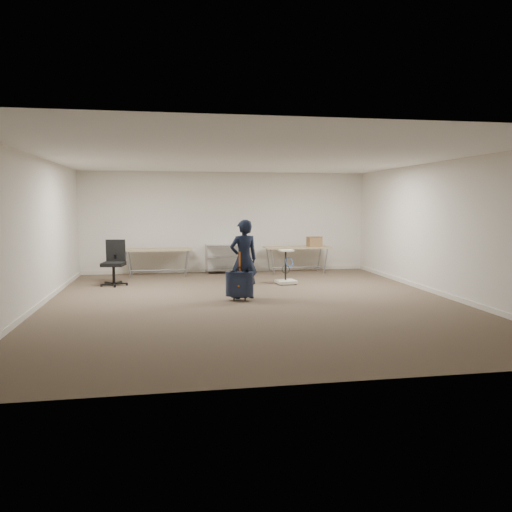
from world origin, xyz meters
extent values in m
plane|color=#4A3E2D|center=(0.00, 0.00, 0.00)|extent=(9.00, 9.00, 0.00)
plane|color=silver|center=(0.00, 4.50, 1.40)|extent=(8.00, 0.00, 8.00)
plane|color=silver|center=(0.00, -4.50, 1.40)|extent=(8.00, 0.00, 8.00)
plane|color=silver|center=(-4.00, 0.00, 1.40)|extent=(0.00, 9.00, 9.00)
plane|color=silver|center=(4.00, 0.00, 1.40)|extent=(0.00, 9.00, 9.00)
plane|color=white|center=(0.00, 0.00, 2.80)|extent=(8.00, 8.00, 0.00)
cube|color=silver|center=(0.00, 4.49, 0.05)|extent=(8.00, 0.02, 0.10)
cube|color=silver|center=(-3.99, 0.00, 0.05)|extent=(0.02, 9.00, 0.10)
cube|color=silver|center=(3.99, 0.00, 0.05)|extent=(0.02, 9.00, 0.10)
cube|color=#8D7956|center=(-1.90, 3.95, 0.71)|extent=(1.80, 0.75, 0.03)
cylinder|color=gray|center=(-1.90, 3.95, 0.15)|extent=(1.50, 0.02, 0.02)
cylinder|color=gray|center=(-2.65, 3.65, 0.35)|extent=(0.13, 0.04, 0.69)
cylinder|color=gray|center=(-1.15, 3.65, 0.35)|extent=(0.13, 0.04, 0.69)
cylinder|color=gray|center=(-2.65, 4.25, 0.35)|extent=(0.13, 0.04, 0.69)
cylinder|color=gray|center=(-1.15, 4.25, 0.35)|extent=(0.13, 0.04, 0.69)
cube|color=#8D7956|center=(1.90, 3.95, 0.71)|extent=(1.80, 0.75, 0.03)
cylinder|color=gray|center=(1.90, 3.95, 0.15)|extent=(1.50, 0.02, 0.02)
cylinder|color=gray|center=(1.15, 3.65, 0.35)|extent=(0.13, 0.04, 0.69)
cylinder|color=gray|center=(2.65, 3.65, 0.35)|extent=(0.13, 0.04, 0.69)
cylinder|color=gray|center=(1.15, 4.25, 0.35)|extent=(0.13, 0.04, 0.69)
cylinder|color=gray|center=(2.65, 4.25, 0.35)|extent=(0.13, 0.04, 0.69)
cylinder|color=#B8BBBF|center=(-0.60, 3.98, 0.40)|extent=(0.02, 0.02, 0.80)
cylinder|color=#B8BBBF|center=(0.60, 3.98, 0.40)|extent=(0.02, 0.02, 0.80)
cylinder|color=#B8BBBF|center=(-0.60, 4.42, 0.40)|extent=(0.02, 0.02, 0.80)
cylinder|color=#B8BBBF|center=(0.60, 4.42, 0.40)|extent=(0.02, 0.02, 0.80)
cube|color=#B8BBBF|center=(0.00, 4.20, 0.10)|extent=(1.20, 0.45, 0.02)
cube|color=#B8BBBF|center=(0.00, 4.20, 0.45)|extent=(1.20, 0.45, 0.02)
cube|color=#B8BBBF|center=(0.00, 4.20, 0.78)|extent=(1.20, 0.45, 0.01)
imported|color=black|center=(-0.11, 0.43, 0.80)|extent=(0.65, 0.50, 1.61)
cube|color=black|center=(-0.23, 0.20, 0.34)|extent=(0.40, 0.30, 0.49)
cube|color=black|center=(-0.23, 0.21, 0.08)|extent=(0.35, 0.23, 0.03)
cylinder|color=black|center=(-0.34, 0.23, 0.03)|extent=(0.04, 0.07, 0.07)
cylinder|color=black|center=(-0.13, 0.16, 0.03)|extent=(0.04, 0.07, 0.07)
torus|color=black|center=(-0.23, 0.20, 0.61)|extent=(0.15, 0.07, 0.15)
cube|color=orange|center=(-0.23, 0.21, 0.79)|extent=(0.03, 0.01, 0.38)
cylinder|color=black|center=(-2.90, 2.54, 0.05)|extent=(0.65, 0.65, 0.10)
cylinder|color=black|center=(-2.90, 2.54, 0.27)|extent=(0.06, 0.06, 0.43)
cube|color=black|center=(-2.90, 2.54, 0.51)|extent=(0.57, 0.57, 0.09)
cube|color=black|center=(-2.87, 2.78, 0.81)|extent=(0.46, 0.13, 0.52)
cube|color=beige|center=(1.16, 2.08, 0.05)|extent=(0.50, 0.50, 0.07)
cylinder|color=black|center=(0.98, 1.90, 0.02)|extent=(0.05, 0.05, 0.04)
cylinder|color=black|center=(1.16, 2.12, 0.45)|extent=(0.04, 0.04, 0.72)
cube|color=beige|center=(1.16, 2.08, 0.81)|extent=(0.34, 0.30, 0.04)
torus|color=blue|center=(1.21, 2.00, 0.54)|extent=(0.24, 0.12, 0.22)
cube|color=#956B45|center=(2.38, 3.86, 0.87)|extent=(0.40, 0.32, 0.28)
camera|label=1|loc=(-1.58, -9.49, 1.92)|focal=35.00mm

